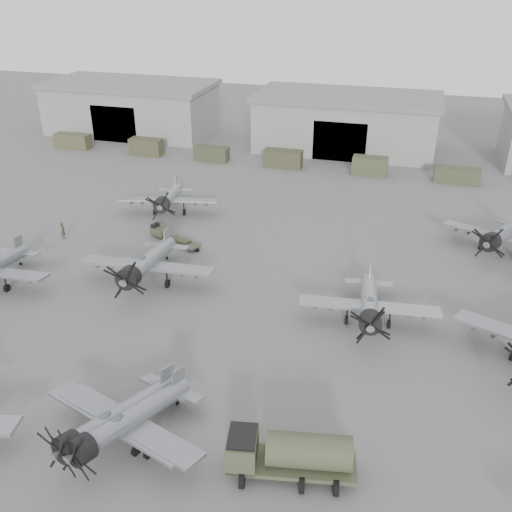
{
  "coord_description": "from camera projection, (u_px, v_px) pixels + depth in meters",
  "views": [
    {
      "loc": [
        10.89,
        -29.76,
        27.52
      ],
      "look_at": [
        -2.21,
        16.47,
        2.5
      ],
      "focal_mm": 40.0,
      "sensor_mm": 36.0,
      "label": 1
    }
  ],
  "objects": [
    {
      "name": "aircraft_far_0",
      "position": [
        168.0,
        198.0,
        68.16
      ],
      "size": [
        12.03,
        10.83,
        4.78
      ],
      "rotation": [
        0.0,
        0.0,
        0.22
      ],
      "color": "#9B9EA3",
      "rests_on": "ground"
    },
    {
      "name": "support_truck_1",
      "position": [
        146.0,
        147.0,
        90.0
      ],
      "size": [
        5.17,
        2.2,
        2.57
      ],
      "primitive_type": "cube",
      "color": "#3D3E28",
      "rests_on": "ground"
    },
    {
      "name": "ground_crew",
      "position": [
        63.0,
        230.0,
        62.97
      ],
      "size": [
        0.66,
        0.81,
        1.94
      ],
      "primitive_type": "imported",
      "rotation": [
        0.0,
        0.0,
        1.88
      ],
      "color": "#3A412A",
      "rests_on": "ground"
    },
    {
      "name": "support_truck_0",
      "position": [
        73.0,
        141.0,
        93.24
      ],
      "size": [
        5.86,
        2.2,
        2.35
      ],
      "primitive_type": "cube",
      "color": "#47472E",
      "rests_on": "ground"
    },
    {
      "name": "aircraft_far_1",
      "position": [
        501.0,
        235.0,
        58.84
      ],
      "size": [
        12.12,
        10.97,
        4.94
      ],
      "rotation": [
        0.0,
        0.0,
        -0.4
      ],
      "color": "gray",
      "rests_on": "ground"
    },
    {
      "name": "ground",
      "position": [
        223.0,
        393.0,
        40.73
      ],
      "size": [
        220.0,
        220.0,
        0.0
      ],
      "primitive_type": "plane",
      "color": "slate",
      "rests_on": "ground"
    },
    {
      "name": "aircraft_mid_1",
      "position": [
        146.0,
        264.0,
        53.09
      ],
      "size": [
        12.91,
        11.62,
        5.15
      ],
      "rotation": [
        0.0,
        0.0,
        0.07
      ],
      "color": "gray",
      "rests_on": "ground"
    },
    {
      "name": "support_truck_4",
      "position": [
        370.0,
        166.0,
        81.53
      ],
      "size": [
        4.95,
        2.2,
        2.63
      ],
      "primitive_type": "cube",
      "color": "#40442C",
      "rests_on": "ground"
    },
    {
      "name": "aircraft_near_1",
      "position": [
        125.0,
        423.0,
        35.31
      ],
      "size": [
        11.06,
        9.96,
        4.44
      ],
      "rotation": [
        0.0,
        0.0,
        -0.33
      ],
      "color": "gray",
      "rests_on": "ground"
    },
    {
      "name": "hangar_left",
      "position": [
        132.0,
        107.0,
        100.78
      ],
      "size": [
        29.0,
        14.8,
        8.7
      ],
      "color": "gray",
      "rests_on": "ground"
    },
    {
      "name": "support_truck_3",
      "position": [
        283.0,
        159.0,
        84.63
      ],
      "size": [
        5.63,
        2.2,
        2.54
      ],
      "primitive_type": "cube",
      "color": "#3C3D27",
      "rests_on": "ground"
    },
    {
      "name": "aircraft_extra_285",
      "position": [
        113.0,
        420.0,
        35.51
      ],
      "size": [
        11.06,
        9.96,
        4.44
      ],
      "rotation": [
        0.0,
        0.0,
        -0.33
      ],
      "color": "gray",
      "rests_on": "ground"
    },
    {
      "name": "hangar_center",
      "position": [
        346.0,
        122.0,
        91.59
      ],
      "size": [
        29.0,
        14.8,
        8.7
      ],
      "color": "gray",
      "rests_on": "ground"
    },
    {
      "name": "support_truck_2",
      "position": [
        212.0,
        154.0,
        87.46
      ],
      "size": [
        5.18,
        2.2,
        2.1
      ],
      "primitive_type": "cube",
      "color": "#393E28",
      "rests_on": "ground"
    },
    {
      "name": "support_truck_5",
      "position": [
        457.0,
        175.0,
        78.75
      ],
      "size": [
        6.08,
        2.2,
        2.14
      ],
      "primitive_type": "cube",
      "color": "#3C402A",
      "rests_on": "ground"
    },
    {
      "name": "tug_trailer",
      "position": [
        168.0,
        236.0,
        62.75
      ],
      "size": [
        6.82,
        4.04,
        1.39
      ],
      "rotation": [
        0.0,
        0.0,
        -0.43
      ],
      "color": "#3A4029",
      "rests_on": "ground"
    },
    {
      "name": "aircraft_mid_2",
      "position": [
        369.0,
        305.0,
        47.2
      ],
      "size": [
        11.78,
        10.6,
        4.69
      ],
      "rotation": [
        0.0,
        0.0,
        0.1
      ],
      "color": "#9EA1A6",
      "rests_on": "ground"
    },
    {
      "name": "fuel_tanker",
      "position": [
        290.0,
        452.0,
        33.63
      ],
      "size": [
        7.97,
        4.46,
        2.95
      ],
      "rotation": [
        0.0,
        0.0,
        0.18
      ],
      "color": "#3D442D",
      "rests_on": "ground"
    }
  ]
}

